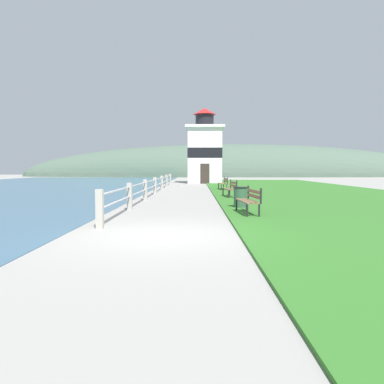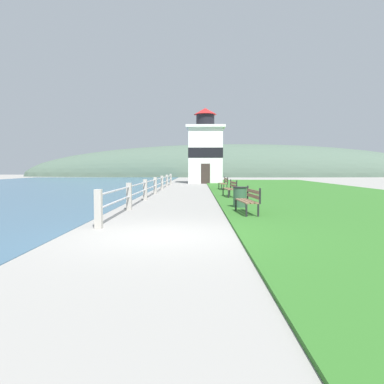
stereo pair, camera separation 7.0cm
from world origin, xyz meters
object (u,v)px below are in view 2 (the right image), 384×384
object	(u,v)px
park_bench_midway	(231,188)
park_bench_near	(249,199)
lighthouse	(205,151)
trash_bin	(240,198)
park_bench_far	(224,183)

from	to	relation	value
park_bench_midway	park_bench_near	bearing A→B (deg)	84.40
lighthouse	trash_bin	distance (m)	24.75
park_bench_far	trash_bin	xyz separation A→B (m)	(-0.25, -12.07, -0.12)
park_bench_far	lighthouse	xyz separation A→B (m)	(-1.08, 12.49, 2.79)
park_bench_midway	park_bench_far	xyz separation A→B (m)	(0.12, 6.77, 0.00)
park_bench_near	park_bench_far	distance (m)	14.07
trash_bin	park_bench_midway	bearing A→B (deg)	88.64
lighthouse	park_bench_midway	bearing A→B (deg)	-87.14
park_bench_midway	lighthouse	xyz separation A→B (m)	(-0.96, 19.26, 2.79)
park_bench_far	park_bench_near	bearing A→B (deg)	87.07
park_bench_near	park_bench_midway	xyz separation A→B (m)	(0.05, 7.29, 0.00)
park_bench_near	park_bench_far	size ratio (longest dim) A/B	0.91
trash_bin	lighthouse	bearing A→B (deg)	91.95
park_bench_near	lighthouse	size ratio (longest dim) A/B	0.23
park_bench_far	trash_bin	distance (m)	12.07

